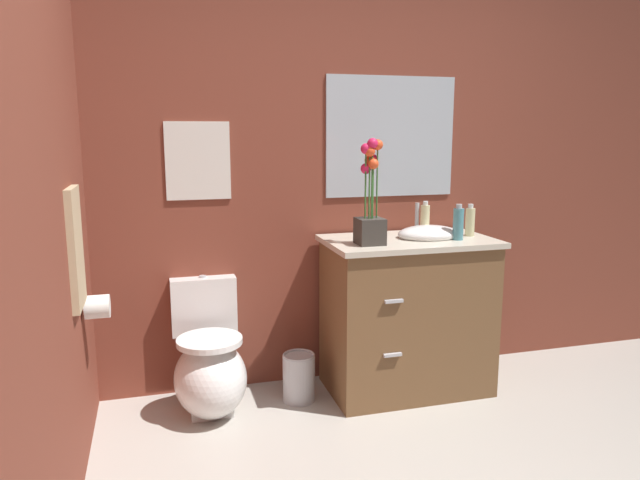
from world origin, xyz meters
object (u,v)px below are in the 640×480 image
toilet_paper_roll (97,307)px  trash_bin (299,377)px  flower_vase (370,205)px  hanging_towel (76,248)px  wall_mirror (391,137)px  hand_wash_bottle (425,219)px  wall_poster (198,161)px  toilet (209,367)px  vanity_cabinet (407,313)px  lotion_bottle (470,221)px  soap_bottle (458,223)px

toilet_paper_roll → trash_bin: bearing=10.3°
flower_vase → hanging_towel: (-1.43, -0.23, -0.11)m
trash_bin → wall_mirror: wall_mirror is taller
hand_wash_bottle → wall_mirror: size_ratio=0.24×
wall_poster → toilet_paper_roll: (-0.52, -0.46, -0.64)m
toilet → vanity_cabinet: vanity_cabinet is taller
wall_poster → toilet_paper_roll: bearing=-138.2°
toilet → lotion_bottle: lotion_bottle is taller
hand_wash_bottle → lotion_bottle: bearing=-33.5°
soap_bottle → wall_mirror: size_ratio=0.25×
lotion_bottle → hanging_towel: hanging_towel is taller
lotion_bottle → flower_vase: bearing=-172.7°
lotion_bottle → wall_poster: bearing=168.5°
lotion_bottle → trash_bin: lotion_bottle is taller
vanity_cabinet → soap_bottle: size_ratio=5.38×
wall_mirror → vanity_cabinet: bearing=-89.5°
wall_mirror → hand_wash_bottle: bearing=-46.0°
hanging_towel → wall_mirror: bearing=20.0°
lotion_bottle → toilet_paper_roll: size_ratio=1.67×
soap_bottle → vanity_cabinet: bearing=156.5°
toilet_paper_roll → soap_bottle: bearing=2.0°
hand_wash_bottle → hanging_towel: bearing=-166.3°
hand_wash_bottle → wall_mirror: bearing=134.0°
wall_mirror → trash_bin: bearing=-156.2°
toilet → toilet_paper_roll: (-0.52, -0.20, 0.44)m
vanity_cabinet → toilet_paper_roll: bearing=-174.1°
flower_vase → wall_mirror: size_ratio=0.70×
wall_poster → vanity_cabinet: bearing=-14.6°
hanging_towel → toilet_paper_roll: size_ratio=4.73×
wall_poster → wall_mirror: bearing=0.0°
flower_vase → lotion_bottle: 0.66m
soap_bottle → toilet_paper_roll: soap_bottle is taller
trash_bin → wall_mirror: 1.49m
lotion_bottle → wall_mirror: bearing=140.6°
trash_bin → hand_wash_bottle: bearing=8.4°
flower_vase → trash_bin: size_ratio=2.05×
hanging_towel → hand_wash_bottle: bearing=13.7°
vanity_cabinet → wall_poster: bearing=165.4°
hand_wash_bottle → wall_mirror: 0.52m
wall_mirror → hanging_towel: wall_mirror is taller
toilet → wall_poster: 1.11m
hanging_towel → toilet_paper_roll: 0.35m
vanity_cabinet → trash_bin: vanity_cabinet is taller
hand_wash_bottle → wall_poster: 1.34m
vanity_cabinet → flower_vase: (-0.27, -0.09, 0.64)m
vanity_cabinet → trash_bin: 0.72m
toilet_paper_roll → toilet: bearing=20.8°
soap_bottle → trash_bin: size_ratio=0.73×
toilet → wall_poster: size_ratio=1.64×
vanity_cabinet → wall_mirror: wall_mirror is taller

